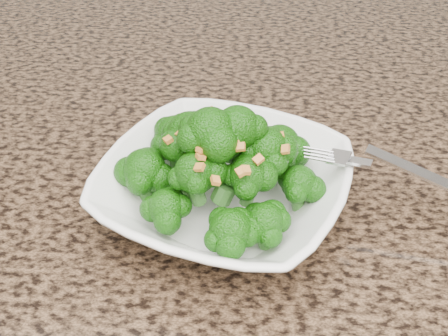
# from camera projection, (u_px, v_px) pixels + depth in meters

# --- Properties ---
(granite_counter) EXTENTS (1.64, 1.04, 0.03)m
(granite_counter) POSITION_uv_depth(u_px,v_px,m) (102.00, 149.00, 0.61)
(granite_counter) COLOR brown
(granite_counter) RESTS_ON cabinet
(bowl) EXTENTS (0.27, 0.27, 0.05)m
(bowl) POSITION_uv_depth(u_px,v_px,m) (224.00, 190.00, 0.49)
(bowl) COLOR white
(bowl) RESTS_ON granite_counter
(broccoli_pile) EXTENTS (0.19, 0.19, 0.07)m
(broccoli_pile) POSITION_uv_depth(u_px,v_px,m) (224.00, 132.00, 0.45)
(broccoli_pile) COLOR #16580A
(broccoli_pile) RESTS_ON bowl
(garlic_topping) EXTENTS (0.11, 0.11, 0.01)m
(garlic_topping) POSITION_uv_depth(u_px,v_px,m) (224.00, 90.00, 0.43)
(garlic_topping) COLOR orange
(garlic_topping) RESTS_ON broccoli_pile
(fork) EXTENTS (0.17, 0.09, 0.01)m
(fork) POSITION_uv_depth(u_px,v_px,m) (364.00, 162.00, 0.47)
(fork) COLOR silver
(fork) RESTS_ON bowl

